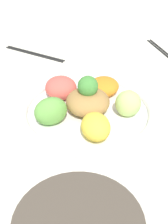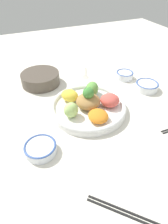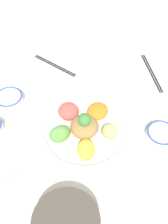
% 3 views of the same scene
% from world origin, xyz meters
% --- Properties ---
extents(ground_plane, '(2.40, 2.40, 0.00)m').
position_xyz_m(ground_plane, '(0.00, 0.00, 0.00)').
color(ground_plane, silver).
extents(salad_platter, '(0.32, 0.32, 0.11)m').
position_xyz_m(salad_platter, '(0.02, -0.01, 0.03)').
color(salad_platter, white).
rests_on(salad_platter, ground_plane).
extents(rice_bowl_blue, '(0.11, 0.11, 0.03)m').
position_xyz_m(rice_bowl_blue, '(-0.22, -0.15, 0.02)').
color(rice_bowl_blue, white).
rests_on(rice_bowl_blue, ground_plane).
extents(sauce_bowl_dark, '(0.11, 0.11, 0.04)m').
position_xyz_m(sauce_bowl_dark, '(0.35, 0.03, 0.02)').
color(sauce_bowl_dark, white).
rests_on(sauce_bowl_dark, ground_plane).
extents(side_serving_bowl, '(0.19, 0.19, 0.06)m').
position_xyz_m(side_serving_bowl, '(-0.12, 0.29, 0.03)').
color(side_serving_bowl, '#51473D').
rests_on(side_serving_bowl, ground_plane).
extents(chopsticks_pair_near, '(0.18, 0.18, 0.01)m').
position_xyz_m(chopsticks_pair_near, '(-0.05, -0.44, 0.00)').
color(chopsticks_pair_near, black).
rests_on(chopsticks_pair_near, ground_plane).
extents(chopsticks_pair_far, '(0.23, 0.03, 0.01)m').
position_xyz_m(chopsticks_pair_far, '(0.34, -0.25, 0.00)').
color(chopsticks_pair_far, black).
rests_on(chopsticks_pair_far, ground_plane).
extents(serving_spoon_main, '(0.08, 0.13, 0.01)m').
position_xyz_m(serving_spoon_main, '(0.13, 0.28, 0.00)').
color(serving_spoon_main, beige).
rests_on(serving_spoon_main, ground_plane).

